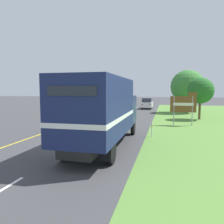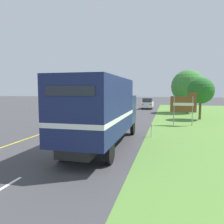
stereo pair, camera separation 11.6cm
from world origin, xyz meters
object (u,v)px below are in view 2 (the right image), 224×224
object	(u,v)px
lead_car_white_ahead	(148,103)
roadside_tree_near	(201,91)
horse_trailer_truck	(102,110)
highway_sign	(184,105)
delineator_post	(151,130)
roadside_tree_mid	(188,86)
lead_car_white	(110,109)

from	to	relation	value
lead_car_white_ahead	roadside_tree_near	size ratio (longest dim) A/B	0.91
horse_trailer_truck	roadside_tree_near	world-z (taller)	roadside_tree_near
highway_sign	roadside_tree_near	xyz separation A→B (m)	(2.03, 4.72, 1.26)
horse_trailer_truck	delineator_post	distance (m)	4.49
lead_car_white_ahead	highway_sign	world-z (taller)	highway_sign
horse_trailer_truck	lead_car_white_ahead	xyz separation A→B (m)	(0.24, 26.60, -1.13)
highway_sign	delineator_post	size ratio (longest dim) A/B	3.12
horse_trailer_truck	roadside_tree_mid	size ratio (longest dim) A/B	1.44
lead_car_white	lead_car_white_ahead	distance (m)	12.21
highway_sign	roadside_tree_near	size ratio (longest dim) A/B	0.65
lead_car_white_ahead	roadside_tree_mid	size ratio (longest dim) A/B	0.68
roadside_tree_near	delineator_post	bearing A→B (deg)	-113.24
highway_sign	roadside_tree_near	bearing A→B (deg)	66.69
lead_car_white	delineator_post	size ratio (longest dim) A/B	4.59
delineator_post	lead_car_white	bearing A→B (deg)	116.91
roadside_tree_mid	delineator_post	xyz separation A→B (m)	(-3.83, -17.71, -3.20)
horse_trailer_truck	delineator_post	world-z (taller)	horse_trailer_truck
horse_trailer_truck	roadside_tree_mid	world-z (taller)	roadside_tree_mid
lead_car_white	roadside_tree_near	distance (m)	10.61
lead_car_white	highway_sign	bearing A→B (deg)	-35.09
lead_car_white_ahead	delineator_post	distance (m)	23.28
highway_sign	roadside_tree_near	world-z (taller)	roadside_tree_near
highway_sign	delineator_post	distance (m)	6.34
highway_sign	roadside_tree_mid	distance (m)	12.24
horse_trailer_truck	roadside_tree_near	size ratio (longest dim) A/B	1.92
lead_car_white_ahead	delineator_post	size ratio (longest dim) A/B	4.32
roadside_tree_mid	delineator_post	distance (m)	18.40
roadside_tree_mid	roadside_tree_near	bearing A→B (deg)	-84.93
delineator_post	highway_sign	bearing A→B (deg)	66.81
roadside_tree_near	roadside_tree_mid	bearing A→B (deg)	95.07
roadside_tree_near	roadside_tree_mid	distance (m)	7.35
delineator_post	lead_car_white_ahead	bearing A→B (deg)	95.43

